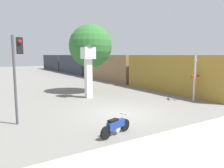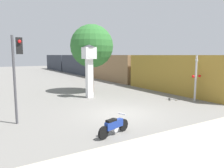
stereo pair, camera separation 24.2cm
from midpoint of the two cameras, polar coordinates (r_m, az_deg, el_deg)
The scene contains 7 objects.
ground_plane at distance 12.97m, azimuth 2.70°, elevation -7.65°, with size 120.00×120.00×0.00m, color slate.
motorcycle at distance 9.48m, azimuth 1.26°, elevation -10.92°, with size 1.81×0.71×0.83m.
clock_tower at distance 17.40m, azimuth -5.59°, elevation 5.57°, with size 1.09×1.09×4.21m.
freight_train at distance 35.46m, azimuth -4.69°, elevation 4.81°, with size 2.80×47.09×3.40m.
traffic_light at distance 11.54m, azimuth -23.06°, elevation 4.89°, with size 0.50×0.35×4.35m.
railroad_crossing_signal at distance 17.24m, azimuth 21.45°, elevation 1.90°, with size 0.90×0.82×3.38m.
street_tree at distance 20.00m, azimuth -4.96°, elevation 9.81°, with size 3.86×3.86×6.13m.
Camera 2 is at (-6.84, -10.47, 3.41)m, focal length 35.00 mm.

